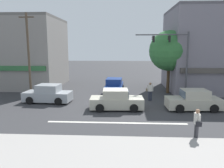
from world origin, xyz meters
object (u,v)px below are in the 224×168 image
traffic_light_mast (177,54)px  sedan_parked_curbside (193,101)px  utility_pole_near_left (29,55)px  sedan_crossing_rightbound (116,100)px  sedan_approaching_near (114,86)px  sedan_crossing_leftbound (48,94)px  street_tree (169,51)px  pedestrian_foreground_with_bag (197,123)px  pedestrian_mid_crossing (150,90)px

traffic_light_mast → sedan_parked_curbside: traffic_light_mast is taller
utility_pole_near_left → sedan_crossing_rightbound: utility_pole_near_left is taller
sedan_parked_curbside → sedan_approaching_near: bearing=137.5°
utility_pole_near_left → sedan_parked_curbside: utility_pole_near_left is taller
traffic_light_mast → sedan_crossing_leftbound: bearing=-168.9°
traffic_light_mast → sedan_approaching_near: bearing=161.9°
sedan_crossing_rightbound → sedan_parked_curbside: same height
street_tree → traffic_light_mast: 2.30m
sedan_crossing_leftbound → sedan_crossing_rightbound: 6.39m
street_tree → sedan_crossing_leftbound: 12.76m
pedestrian_foreground_with_bag → utility_pole_near_left: bearing=144.1°
traffic_light_mast → pedestrian_mid_crossing: bearing=-154.8°
traffic_light_mast → sedan_parked_curbside: 5.29m
street_tree → utility_pole_near_left: 13.92m
sedan_parked_curbside → pedestrian_foreground_with_bag: bearing=-105.7°
pedestrian_mid_crossing → sedan_crossing_leftbound: bearing=-173.2°
traffic_light_mast → pedestrian_mid_crossing: size_ratio=3.71×
utility_pole_near_left → sedan_crossing_leftbound: size_ratio=1.88×
traffic_light_mast → sedan_approaching_near: size_ratio=1.48×
sedan_approaching_near → street_tree: bearing=3.6°
sedan_parked_curbside → pedestrian_foreground_with_bag: size_ratio=2.50×
traffic_light_mast → pedestrian_mid_crossing: (-2.51, -1.18, -3.22)m
pedestrian_foreground_with_bag → pedestrian_mid_crossing: same height
utility_pole_near_left → sedan_crossing_rightbound: bearing=-23.8°
sedan_approaching_near → pedestrian_foreground_with_bag: 12.57m
utility_pole_near_left → pedestrian_mid_crossing: 11.80m
street_tree → sedan_crossing_leftbound: size_ratio=1.55×
street_tree → sedan_parked_curbside: 7.30m
sedan_crossing_rightbound → pedestrian_mid_crossing: size_ratio=2.50×
sedan_crossing_leftbound → pedestrian_mid_crossing: pedestrian_mid_crossing is taller
sedan_crossing_rightbound → pedestrian_mid_crossing: bearing=45.4°
pedestrian_foreground_with_bag → sedan_crossing_leftbound: bearing=144.6°
traffic_light_mast → sedan_crossing_leftbound: traffic_light_mast is taller
street_tree → sedan_crossing_leftbound: (-11.33, -4.54, -3.72)m
sedan_approaching_near → sedan_parked_curbside: 8.70m
sedan_crossing_rightbound → sedan_parked_curbside: size_ratio=1.00×
utility_pole_near_left → sedan_approaching_near: 8.99m
sedan_crossing_rightbound → pedestrian_foreground_with_bag: size_ratio=2.50×
sedan_approaching_near → pedestrian_foreground_with_bag: (4.79, -11.62, 0.24)m
sedan_crossing_leftbound → sedan_parked_curbside: 12.19m
street_tree → pedestrian_mid_crossing: (-2.30, -3.46, -3.48)m
sedan_crossing_leftbound → pedestrian_foreground_with_bag: (10.46, -7.44, 0.24)m
traffic_light_mast → sedan_crossing_rightbound: bearing=-142.7°
sedan_approaching_near → pedestrian_mid_crossing: pedestrian_mid_crossing is taller
street_tree → pedestrian_foreground_with_bag: size_ratio=3.91×
sedan_approaching_near → pedestrian_mid_crossing: (3.38, -3.10, 0.24)m
sedan_crossing_leftbound → sedan_parked_curbside: (12.08, -1.70, 0.00)m
traffic_light_mast → sedan_approaching_near: traffic_light_mast is taller
sedan_parked_curbside → utility_pole_near_left: bearing=166.3°
sedan_crossing_leftbound → sedan_crossing_rightbound: (6.10, -1.89, 0.00)m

